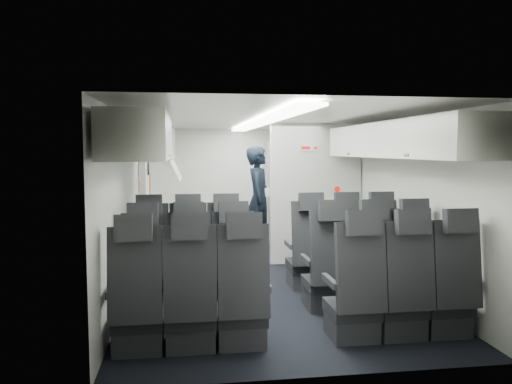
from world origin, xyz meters
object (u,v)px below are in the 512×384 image
object	(u,v)px
seat_row_rear	(299,300)
boarding_door	(145,199)
seat_row_front	(267,257)
carry_on_bag	(148,145)
flight_attendant	(259,200)
galley_unit	(288,192)
seat_row_mid	(280,275)

from	to	relation	value
seat_row_rear	boarding_door	bearing A→B (deg)	112.87
seat_row_front	carry_on_bag	xyz separation A→B (m)	(-1.43, -0.02, 1.41)
flight_attendant	seat_row_rear	bearing A→B (deg)	-168.86
seat_row_rear	carry_on_bag	distance (m)	2.68
galley_unit	carry_on_bag	bearing A→B (deg)	-126.05
flight_attendant	galley_unit	bearing A→B (deg)	-19.20
boarding_door	carry_on_bag	distance (m)	2.28
seat_row_front	carry_on_bag	bearing A→B (deg)	-179.08
flight_attendant	carry_on_bag	world-z (taller)	carry_on_bag
seat_row_rear	flight_attendant	world-z (taller)	flight_attendant
seat_row_rear	galley_unit	bearing A→B (deg)	79.35
seat_row_mid	flight_attendant	bearing A→B (deg)	85.77
seat_row_front	galley_unit	distance (m)	3.43
seat_row_rear	seat_row_front	bearing A→B (deg)	90.00
flight_attendant	carry_on_bag	bearing A→B (deg)	157.21
seat_row_front	seat_row_mid	world-z (taller)	same
seat_row_front	carry_on_bag	world-z (taller)	carry_on_bag
seat_row_mid	seat_row_rear	world-z (taller)	same
galley_unit	carry_on_bag	xyz separation A→B (m)	(-2.38, -3.28, 0.86)
galley_unit	carry_on_bag	distance (m)	4.14
boarding_door	carry_on_bag	world-z (taller)	carry_on_bag
seat_row_front	flight_attendant	bearing A→B (deg)	84.03
carry_on_bag	seat_row_mid	bearing A→B (deg)	-14.11
seat_row_mid	flight_attendant	world-z (taller)	flight_attendant
seat_row_front	seat_row_rear	distance (m)	1.80
galley_unit	carry_on_bag	size ratio (longest dim) A/B	4.41
seat_row_front	boarding_door	bearing A→B (deg)	128.16
boarding_door	carry_on_bag	xyz separation A→B (m)	(0.20, -2.11, 0.86)
boarding_door	flight_attendant	distance (m)	1.87
seat_row_front	seat_row_mid	xyz separation A→B (m)	(0.00, -0.90, 0.00)
seat_row_rear	flight_attendant	size ratio (longest dim) A/B	1.84
seat_row_rear	carry_on_bag	size ratio (longest dim) A/B	7.74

